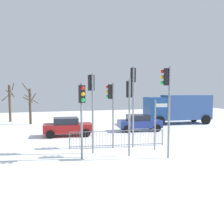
% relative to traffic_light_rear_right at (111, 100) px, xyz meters
% --- Properties ---
extents(ground_plane, '(60.00, 60.00, 0.00)m').
position_rel_traffic_light_rear_right_xyz_m(ground_plane, '(0.48, -2.00, -3.01)').
color(ground_plane, white).
extents(traffic_light_rear_right, '(0.45, 0.48, 4.11)m').
position_rel_traffic_light_rear_right_xyz_m(traffic_light_rear_right, '(0.00, 0.00, 0.00)').
color(traffic_light_rear_right, slate).
rests_on(traffic_light_rear_right, ground).
extents(traffic_light_mid_right, '(0.36, 0.56, 4.62)m').
position_rel_traffic_light_rear_right_xyz_m(traffic_light_mid_right, '(-1.45, -0.86, 0.37)').
color(traffic_light_mid_right, slate).
rests_on(traffic_light_mid_right, ground).
extents(traffic_light_rear_left, '(0.45, 0.48, 4.90)m').
position_rel_traffic_light_rear_right_xyz_m(traffic_light_rear_left, '(2.13, -3.13, 0.57)').
color(traffic_light_rear_left, slate).
rests_on(traffic_light_rear_left, ground).
extents(traffic_light_foreground_left, '(0.33, 0.57, 4.01)m').
position_rel_traffic_light_rear_right_xyz_m(traffic_light_foreground_left, '(-2.26, -2.16, -0.07)').
color(traffic_light_foreground_left, slate).
rests_on(traffic_light_foreground_left, ground).
extents(traffic_light_mid_left, '(0.36, 0.56, 5.15)m').
position_rel_traffic_light_rear_right_xyz_m(traffic_light_mid_left, '(1.39, -0.23, 0.74)').
color(traffic_light_mid_left, slate).
rests_on(traffic_light_mid_left, ground).
extents(traffic_light_foreground_right, '(0.37, 0.56, 4.25)m').
position_rel_traffic_light_rear_right_xyz_m(traffic_light_foreground_right, '(0.39, -2.10, 0.11)').
color(traffic_light_foreground_right, slate).
rests_on(traffic_light_foreground_right, ground).
extents(direction_sign_post, '(0.78, 0.21, 3.09)m').
position_rel_traffic_light_rear_right_xyz_m(direction_sign_post, '(2.43, -1.41, -1.28)').
color(direction_sign_post, slate).
rests_on(direction_sign_post, ground).
extents(pedestrian_guard_railing, '(6.11, 0.91, 1.07)m').
position_rel_traffic_light_rear_right_xyz_m(pedestrian_guard_railing, '(0.45, 0.03, -2.46)').
color(pedestrian_guard_railing, slate).
rests_on(pedestrian_guard_railing, ground).
extents(car_blue_near, '(3.99, 2.34, 1.47)m').
position_rel_traffic_light_rear_right_xyz_m(car_blue_near, '(4.36, 5.46, -2.25)').
color(car_blue_near, navy).
rests_on(car_blue_near, ground).
extents(car_red_far, '(3.94, 2.21, 1.47)m').
position_rel_traffic_light_rear_right_xyz_m(car_red_far, '(-2.11, 4.90, -2.25)').
color(car_red_far, maroon).
rests_on(car_red_far, ground).
extents(delivery_truck, '(7.22, 3.21, 3.10)m').
position_rel_traffic_light_rear_right_xyz_m(delivery_truck, '(10.33, 8.54, -1.27)').
color(delivery_truck, '#33518C').
rests_on(delivery_truck, ground).
extents(bare_tree_left, '(1.45, 1.43, 4.43)m').
position_rel_traffic_light_rear_right_xyz_m(bare_tree_left, '(-7.22, 15.87, -0.76)').
color(bare_tree_left, '#473828').
rests_on(bare_tree_left, ground).
extents(bare_tree_centre, '(1.63, 1.54, 4.38)m').
position_rel_traffic_light_rear_right_xyz_m(bare_tree_centre, '(-4.97, 12.96, -0.95)').
color(bare_tree_centre, '#473828').
rests_on(bare_tree_centre, ground).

